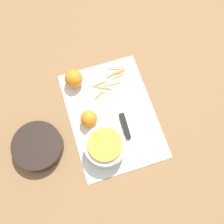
{
  "coord_description": "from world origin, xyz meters",
  "views": [
    {
      "loc": [
        -0.33,
        0.1,
        1.02
      ],
      "look_at": [
        0.0,
        0.0,
        0.04
      ],
      "focal_mm": 42.0,
      "sensor_mm": 36.0,
      "label": 1
    }
  ],
  "objects_px": {
    "bowl_speckled": "(105,146)",
    "orange_right": "(74,79)",
    "knife": "(123,121)",
    "bowl_dark": "(38,146)",
    "orange_left": "(89,120)"
  },
  "relations": [
    {
      "from": "bowl_speckled",
      "to": "orange_right",
      "type": "relative_size",
      "value": 2.09
    },
    {
      "from": "bowl_speckled",
      "to": "knife",
      "type": "relative_size",
      "value": 0.66
    },
    {
      "from": "bowl_dark",
      "to": "bowl_speckled",
      "type": "bearing_deg",
      "value": -108.7
    },
    {
      "from": "bowl_dark",
      "to": "knife",
      "type": "xyz_separation_m",
      "value": [
        0.0,
        -0.35,
        -0.01
      ]
    },
    {
      "from": "orange_right",
      "to": "knife",
      "type": "bearing_deg",
      "value": -147.69
    },
    {
      "from": "bowl_speckled",
      "to": "bowl_dark",
      "type": "distance_m",
      "value": 0.26
    },
    {
      "from": "bowl_dark",
      "to": "orange_left",
      "type": "relative_size",
      "value": 2.83
    },
    {
      "from": "bowl_speckled",
      "to": "orange_right",
      "type": "xyz_separation_m",
      "value": [
        0.31,
        0.04,
        -0.0
      ]
    },
    {
      "from": "knife",
      "to": "orange_left",
      "type": "relative_size",
      "value": 3.46
    },
    {
      "from": "bowl_speckled",
      "to": "bowl_dark",
      "type": "bearing_deg",
      "value": 71.3
    },
    {
      "from": "orange_left",
      "to": "orange_right",
      "type": "height_order",
      "value": "orange_right"
    },
    {
      "from": "bowl_speckled",
      "to": "orange_right",
      "type": "height_order",
      "value": "bowl_speckled"
    },
    {
      "from": "bowl_speckled",
      "to": "orange_left",
      "type": "distance_m",
      "value": 0.13
    },
    {
      "from": "bowl_speckled",
      "to": "knife",
      "type": "bearing_deg",
      "value": -50.03
    },
    {
      "from": "bowl_dark",
      "to": "orange_right",
      "type": "bearing_deg",
      "value": -41.81
    }
  ]
}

